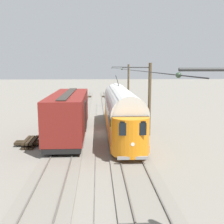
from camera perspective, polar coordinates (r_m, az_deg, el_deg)
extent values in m
plane|color=gray|center=(26.08, -3.36, -4.42)|extent=(220.00, 220.00, 0.00)
cube|color=slate|center=(26.15, 1.81, -4.25)|extent=(2.80, 80.00, 0.10)
cube|color=#59544C|center=(26.08, 0.24, -4.08)|extent=(0.07, 80.00, 0.08)
cube|color=#59544C|center=(26.20, 3.38, -4.03)|extent=(0.07, 80.00, 0.08)
cube|color=#2D2316|center=(57.68, -0.88, 3.39)|extent=(2.50, 0.24, 0.08)
cube|color=#2D2316|center=(57.03, -0.86, 3.32)|extent=(2.50, 0.24, 0.08)
cube|color=#2D2316|center=(56.39, -0.83, 3.25)|extent=(2.50, 0.24, 0.08)
cube|color=#2D2316|center=(55.74, -0.81, 3.18)|extent=(2.50, 0.24, 0.08)
cube|color=#2D2316|center=(55.10, -0.78, 3.10)|extent=(2.50, 0.24, 0.08)
cube|color=slate|center=(26.18, -8.53, -4.34)|extent=(2.80, 80.00, 0.10)
cube|color=#59544C|center=(26.24, -10.10, -4.15)|extent=(0.07, 80.00, 0.08)
cube|color=#59544C|center=(26.10, -6.96, -4.14)|extent=(0.07, 80.00, 0.08)
cube|color=#2D2316|center=(57.69, -5.56, 3.35)|extent=(2.50, 0.24, 0.08)
cube|color=#2D2316|center=(57.05, -5.59, 3.28)|extent=(2.50, 0.24, 0.08)
cube|color=#2D2316|center=(56.40, -5.62, 3.21)|extent=(2.50, 0.24, 0.08)
cube|color=#2D2316|center=(55.76, -5.65, 3.13)|extent=(2.50, 0.24, 0.08)
cube|color=#2D2316|center=(55.11, -5.68, 3.06)|extent=(2.50, 0.24, 0.08)
cube|color=orange|center=(25.87, 1.85, -2.91)|extent=(2.65, 15.13, 0.55)
cube|color=orange|center=(25.72, 1.85, -1.28)|extent=(2.55, 15.13, 0.95)
cube|color=yellow|center=(25.55, 1.87, 0.92)|extent=(2.55, 15.13, 1.05)
cylinder|color=silver|center=(25.48, 1.87, 2.09)|extent=(2.65, 14.83, 2.65)
cylinder|color=orange|center=(18.37, 3.87, -4.91)|extent=(2.55, 2.55, 2.55)
cylinder|color=orange|center=(33.08, 0.75, 1.59)|extent=(2.55, 2.55, 2.55)
cube|color=black|center=(17.04, 4.36, -2.56)|extent=(1.63, 0.08, 0.36)
cube|color=black|center=(17.07, 4.37, -3.62)|extent=(1.73, 0.06, 0.80)
cube|color=black|center=(25.48, -1.04, 0.90)|extent=(0.04, 12.71, 0.80)
cube|color=black|center=(25.70, 4.75, 0.94)|extent=(0.04, 12.71, 0.80)
cylinder|color=silver|center=(17.23, 4.36, -6.76)|extent=(0.24, 0.06, 0.24)
cube|color=gray|center=(17.57, 4.30, -9.60)|extent=(1.94, 0.12, 0.20)
cylinder|color=black|center=(30.10, 1.10, 6.64)|extent=(0.07, 5.09, 0.98)
cylinder|color=black|center=(21.17, 1.02, -6.14)|extent=(0.10, 0.76, 0.76)
cylinder|color=black|center=(21.32, 4.89, -6.07)|extent=(0.10, 0.76, 0.76)
cylinder|color=black|center=(30.59, -0.27, -1.24)|extent=(0.10, 0.76, 0.76)
cylinder|color=black|center=(30.69, 2.41, -1.21)|extent=(0.10, 0.76, 0.76)
cube|color=maroon|center=(24.05, -9.04, -0.04)|extent=(2.90, 11.25, 3.20)
cube|color=#332D28|center=(23.84, -9.15, 3.90)|extent=(0.70, 10.13, 0.08)
cube|color=black|center=(24.41, -8.93, -4.21)|extent=(2.70, 11.25, 0.36)
cube|color=black|center=(23.99, -5.51, -0.61)|extent=(0.06, 2.20, 2.56)
cylinder|color=black|center=(28.17, -6.68, -2.16)|extent=(0.10, 0.84, 0.84)
cylinder|color=black|center=(28.30, -9.58, -2.18)|extent=(0.10, 0.84, 0.84)
cylinder|color=black|center=(20.54, -8.04, -6.62)|extent=(0.10, 0.84, 0.84)
cylinder|color=black|center=(20.71, -12.03, -6.60)|extent=(0.10, 0.84, 0.84)
cylinder|color=#4C3D28|center=(41.48, 3.45, 5.40)|extent=(0.28, 0.28, 6.60)
cylinder|color=#2D2D2D|center=(41.25, 1.74, 9.42)|extent=(2.51, 0.10, 0.10)
sphere|color=#334733|center=(41.16, -0.03, 9.22)|extent=(0.16, 0.16, 0.16)
cylinder|color=#4C3D28|center=(24.81, 7.86, 2.55)|extent=(0.28, 0.28, 6.60)
cylinder|color=#2D2D2D|center=(24.42, 5.09, 9.31)|extent=(2.51, 0.10, 0.10)
sphere|color=#334733|center=(24.28, 2.12, 8.99)|extent=(0.16, 0.16, 0.16)
cylinder|color=#2D2D2D|center=(8.03, 22.53, 8.23)|extent=(2.51, 0.10, 0.10)
sphere|color=#334733|center=(7.58, 13.79, 7.51)|extent=(0.16, 0.16, 0.16)
cylinder|color=black|center=(24.28, 2.12, 8.99)|extent=(0.03, 37.85, 0.03)
cylinder|color=black|center=(41.25, 1.74, 9.42)|extent=(2.51, 0.02, 0.02)
cylinder|color=black|center=(36.83, 2.91, 0.58)|extent=(0.08, 0.08, 1.10)
cylinder|color=red|center=(36.73, 2.92, 1.61)|extent=(0.30, 0.30, 0.03)
cylinder|color=#262626|center=(36.85, 2.63, 0.27)|extent=(0.33, 0.04, 0.54)
cube|color=#2D2316|center=(22.82, -15.99, -6.59)|extent=(0.24, 2.40, 0.18)
cube|color=#2D2316|center=(22.89, -16.73, -6.57)|extent=(0.24, 2.40, 0.18)
cube|color=#2D2316|center=(22.96, -17.46, -6.56)|extent=(0.24, 2.40, 0.18)
cube|color=#2D2316|center=(23.12, -16.58, -5.94)|extent=(2.40, 0.24, 0.18)
cube|color=#2D2316|center=(22.84, -16.75, -6.14)|extent=(2.40, 0.24, 0.18)
cube|color=#2D2316|center=(22.56, -16.93, -6.34)|extent=(2.40, 0.24, 0.18)
cube|color=#2D2316|center=(22.72, -16.03, -5.71)|extent=(0.24, 2.40, 0.18)
cube|color=#2D2316|center=(22.79, -16.77, -5.70)|extent=(0.24, 2.40, 0.18)
cube|color=#2D2316|center=(22.86, -17.51, -5.69)|extent=(0.24, 2.40, 0.18)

